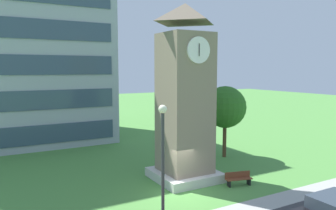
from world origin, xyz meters
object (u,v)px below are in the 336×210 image
Objects in this scene: tree_by_building at (225,107)px; clock_tower at (185,102)px; park_bench at (238,178)px; street_lamp at (163,161)px.

clock_tower is at bearing -151.89° from tree_by_building.
tree_by_building reaches higher than park_bench.
park_bench is 0.30× the size of tree_by_building.
park_bench is 0.30× the size of street_lamp.
park_bench is 8.15m from tree_by_building.
clock_tower is at bearing 130.98° from park_bench.
clock_tower reaches higher than street_lamp.
park_bench is at bearing 28.08° from street_lamp.
street_lamp is (-5.51, -7.04, -1.60)m from clock_tower.
clock_tower is 1.93× the size of tree_by_building.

